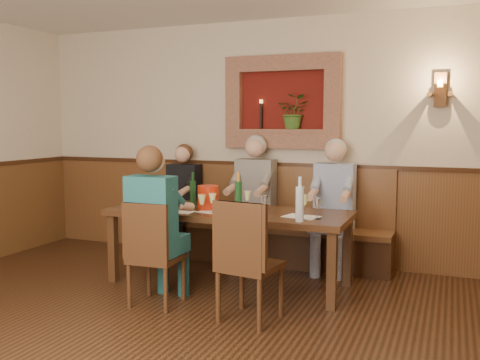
# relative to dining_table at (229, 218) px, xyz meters

# --- Properties ---
(ground_plane) EXTENTS (6.00, 6.00, 0.00)m
(ground_plane) POSITION_rel_dining_table_xyz_m (0.00, -1.85, -0.68)
(ground_plane) COLOR black
(ground_plane) RESTS_ON ground
(room_shell) EXTENTS (6.04, 6.04, 2.82)m
(room_shell) POSITION_rel_dining_table_xyz_m (0.00, -1.85, 1.21)
(room_shell) COLOR #C5B595
(room_shell) RESTS_ON ground
(wainscoting) EXTENTS (6.02, 6.02, 1.15)m
(wainscoting) POSITION_rel_dining_table_xyz_m (0.00, -1.85, -0.09)
(wainscoting) COLOR brown
(wainscoting) RESTS_ON ground
(wall_niche) EXTENTS (1.36, 0.30, 1.06)m
(wall_niche) POSITION_rel_dining_table_xyz_m (0.24, 1.09, 1.13)
(wall_niche) COLOR #58110C
(wall_niche) RESTS_ON ground
(wall_sconce) EXTENTS (0.25, 0.20, 0.35)m
(wall_sconce) POSITION_rel_dining_table_xyz_m (1.90, 1.08, 1.27)
(wall_sconce) COLOR brown
(wall_sconce) RESTS_ON ground
(dining_table) EXTENTS (2.40, 0.90, 0.75)m
(dining_table) POSITION_rel_dining_table_xyz_m (0.00, 0.00, 0.00)
(dining_table) COLOR #3B1F11
(dining_table) RESTS_ON ground
(bench) EXTENTS (3.00, 0.45, 1.11)m
(bench) POSITION_rel_dining_table_xyz_m (0.00, 0.94, -0.35)
(bench) COLOR #381E0F
(bench) RESTS_ON ground
(chair_near_left) EXTENTS (0.43, 0.43, 0.94)m
(chair_near_left) POSITION_rel_dining_table_xyz_m (-0.36, -0.81, -0.40)
(chair_near_left) COLOR #3B1F11
(chair_near_left) RESTS_ON ground
(chair_near_right) EXTENTS (0.50, 0.50, 1.00)m
(chair_near_right) POSITION_rel_dining_table_xyz_m (0.54, -0.86, -0.38)
(chair_near_right) COLOR #3B1F11
(chair_near_right) RESTS_ON ground
(person_bench_left) EXTENTS (0.39, 0.48, 1.36)m
(person_bench_left) POSITION_rel_dining_table_xyz_m (-0.98, 0.84, -0.12)
(person_bench_left) COLOR black
(person_bench_left) RESTS_ON ground
(person_bench_mid) EXTENTS (0.44, 0.54, 1.48)m
(person_bench_mid) POSITION_rel_dining_table_xyz_m (-0.06, 0.84, -0.06)
(person_bench_mid) COLOR #5E5756
(person_bench_mid) RESTS_ON ground
(person_bench_right) EXTENTS (0.43, 0.52, 1.44)m
(person_bench_right) POSITION_rel_dining_table_xyz_m (0.86, 0.84, -0.08)
(person_bench_right) COLOR navy
(person_bench_right) RESTS_ON ground
(person_chair_front) EXTENTS (0.42, 0.51, 1.42)m
(person_chair_front) POSITION_rel_dining_table_xyz_m (-0.36, -0.78, -0.09)
(person_chair_front) COLOR #173B50
(person_chair_front) RESTS_ON ground
(spittoon_bucket) EXTENTS (0.24, 0.24, 0.24)m
(spittoon_bucket) POSITION_rel_dining_table_xyz_m (-0.21, -0.03, 0.19)
(spittoon_bucket) COLOR red
(spittoon_bucket) RESTS_ON dining_table
(wine_bottle_green_a) EXTENTS (0.08, 0.08, 0.38)m
(wine_bottle_green_a) POSITION_rel_dining_table_xyz_m (0.11, -0.01, 0.23)
(wine_bottle_green_a) COLOR #19471E
(wine_bottle_green_a) RESTS_ON dining_table
(wine_bottle_green_b) EXTENTS (0.07, 0.07, 0.35)m
(wine_bottle_green_b) POSITION_rel_dining_table_xyz_m (-0.45, 0.11, 0.22)
(wine_bottle_green_b) COLOR #19471E
(wine_bottle_green_b) RESTS_ON dining_table
(water_bottle) EXTENTS (0.08, 0.08, 0.40)m
(water_bottle) POSITION_rel_dining_table_xyz_m (0.82, -0.33, 0.24)
(water_bottle) COLOR silver
(water_bottle) RESTS_ON dining_table
(tasting_sheet_a) EXTENTS (0.37, 0.33, 0.00)m
(tasting_sheet_a) POSITION_rel_dining_table_xyz_m (-0.84, -0.18, 0.08)
(tasting_sheet_a) COLOR white
(tasting_sheet_a) RESTS_ON dining_table
(tasting_sheet_b) EXTENTS (0.33, 0.27, 0.00)m
(tasting_sheet_b) POSITION_rel_dining_table_xyz_m (-0.09, -0.16, 0.08)
(tasting_sheet_b) COLOR white
(tasting_sheet_b) RESTS_ON dining_table
(tasting_sheet_c) EXTENTS (0.36, 0.29, 0.00)m
(tasting_sheet_c) POSITION_rel_dining_table_xyz_m (0.77, -0.10, 0.08)
(tasting_sheet_c) COLOR white
(tasting_sheet_c) RESTS_ON dining_table
(tasting_sheet_d) EXTENTS (0.28, 0.20, 0.00)m
(tasting_sheet_d) POSITION_rel_dining_table_xyz_m (-0.40, -0.28, 0.08)
(tasting_sheet_d) COLOR white
(tasting_sheet_d) RESTS_ON dining_table
(wine_glass_0) EXTENTS (0.08, 0.08, 0.19)m
(wine_glass_0) POSITION_rel_dining_table_xyz_m (-0.14, -0.33, 0.17)
(wine_glass_0) COLOR #EDF391
(wine_glass_0) RESTS_ON dining_table
(wine_glass_1) EXTENTS (0.08, 0.08, 0.19)m
(wine_glass_1) POSITION_rel_dining_table_xyz_m (0.43, -0.18, 0.17)
(wine_glass_1) COLOR white
(wine_glass_1) RESTS_ON dining_table
(wine_glass_2) EXTENTS (0.08, 0.08, 0.19)m
(wine_glass_2) POSITION_rel_dining_table_xyz_m (-0.96, -0.13, 0.17)
(wine_glass_2) COLOR #EDF391
(wine_glass_2) RESTS_ON dining_table
(wine_glass_3) EXTENTS (0.08, 0.08, 0.19)m
(wine_glass_3) POSITION_rel_dining_table_xyz_m (-0.51, -0.19, 0.17)
(wine_glass_3) COLOR #EDF391
(wine_glass_3) RESTS_ON dining_table
(wine_glass_4) EXTENTS (0.08, 0.08, 0.19)m
(wine_glass_4) POSITION_rel_dining_table_xyz_m (0.16, 0.08, 0.17)
(wine_glass_4) COLOR #EDF391
(wine_glass_4) RESTS_ON dining_table
(wine_glass_5) EXTENTS (0.08, 0.08, 0.19)m
(wine_glass_5) POSITION_rel_dining_table_xyz_m (-0.80, 0.06, 0.17)
(wine_glass_5) COLOR white
(wine_glass_5) RESTS_ON dining_table
(wine_glass_6) EXTENTS (0.08, 0.08, 0.19)m
(wine_glass_6) POSITION_rel_dining_table_xyz_m (0.77, 0.00, 0.17)
(wine_glass_6) COLOR #EDF391
(wine_glass_6) RESTS_ON dining_table
(wine_glass_7) EXTENTS (0.08, 0.08, 0.19)m
(wine_glass_7) POSITION_rel_dining_table_xyz_m (-0.30, 0.12, 0.17)
(wine_glass_7) COLOR white
(wine_glass_7) RESTS_ON dining_table
(wine_glass_8) EXTENTS (0.08, 0.08, 0.19)m
(wine_glass_8) POSITION_rel_dining_table_xyz_m (-0.08, -0.21, 0.17)
(wine_glass_8) COLOR #EDF391
(wine_glass_8) RESTS_ON dining_table
(wine_glass_9) EXTENTS (0.08, 0.08, 0.19)m
(wine_glass_9) POSITION_rel_dining_table_xyz_m (0.93, -0.15, 0.17)
(wine_glass_9) COLOR white
(wine_glass_9) RESTS_ON dining_table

